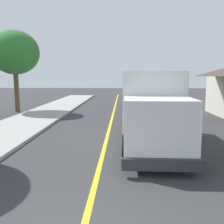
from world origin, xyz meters
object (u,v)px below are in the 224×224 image
parked_car_far (137,94)px  street_tree_down_block (15,53)px  parked_car_near (138,107)px  box_truck (150,105)px  parked_car_mid (137,100)px

parked_car_far → street_tree_down_block: (-10.64, -10.79, 4.13)m
parked_car_near → street_tree_down_block: street_tree_down_block is taller
box_truck → parked_car_mid: bearing=89.2°
parked_car_near → parked_car_far: size_ratio=0.99×
street_tree_down_block → parked_car_mid: bearing=18.0°
parked_car_mid → parked_car_far: same height
parked_car_mid → street_tree_down_block: 11.60m
street_tree_down_block → box_truck: bearing=-43.8°
parked_car_mid → street_tree_down_block: (-10.31, -3.34, 4.13)m
parked_car_mid → street_tree_down_block: bearing=-162.0°
parked_car_mid → parked_car_far: 7.46m
street_tree_down_block → parked_car_far: bearing=45.4°
parked_car_far → box_truck: bearing=-91.5°
box_truck → parked_car_far: bearing=88.5°
street_tree_down_block → parked_car_near: bearing=-14.0°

